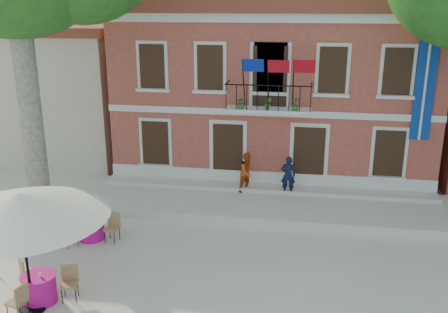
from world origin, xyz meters
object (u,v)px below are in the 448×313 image
at_px(cafe_table_3, 91,226).
at_px(pedestrian_navy, 288,175).
at_px(patio_umbrella, 19,206).
at_px(pedestrian_orange, 248,172).
at_px(cafe_table_1, 39,287).

bearing_deg(cafe_table_3, pedestrian_navy, 34.53).
bearing_deg(pedestrian_navy, patio_umbrella, 55.77).
height_order(pedestrian_navy, pedestrian_orange, pedestrian_orange).
xyz_separation_m(patio_umbrella, pedestrian_orange, (4.47, 8.22, -1.72)).
xyz_separation_m(pedestrian_navy, pedestrian_orange, (-1.56, 0.02, 0.03)).
bearing_deg(pedestrian_navy, cafe_table_3, 36.61).
distance_m(patio_umbrella, cafe_table_1, 2.41).
height_order(pedestrian_orange, cafe_table_3, pedestrian_orange).
distance_m(pedestrian_navy, cafe_table_1, 9.91).
xyz_separation_m(pedestrian_navy, cafe_table_1, (-5.99, -7.86, -0.63)).
height_order(patio_umbrella, cafe_table_3, patio_umbrella).
xyz_separation_m(pedestrian_orange, cafe_table_1, (-4.43, -7.88, -0.66)).
bearing_deg(patio_umbrella, pedestrian_orange, 61.48).
relative_size(pedestrian_orange, cafe_table_3, 0.85).
relative_size(patio_umbrella, pedestrian_orange, 2.66).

